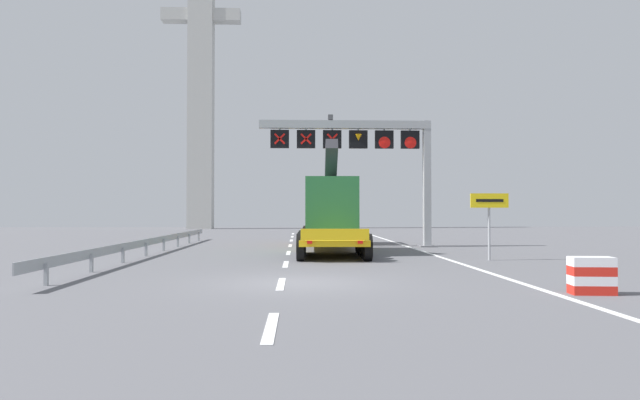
% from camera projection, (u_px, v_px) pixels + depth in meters
% --- Properties ---
extents(ground, '(112.00, 112.00, 0.00)m').
position_uv_depth(ground, '(298.00, 283.00, 15.60)').
color(ground, '#5B5B60').
extents(lane_markings, '(0.20, 42.45, 0.01)m').
position_uv_depth(lane_markings, '(289.00, 249.00, 29.50)').
color(lane_markings, silver).
rests_on(lane_markings, ground).
extents(edge_line_right, '(0.20, 63.00, 0.01)m').
position_uv_depth(edge_line_right, '(422.00, 251.00, 27.83)').
color(edge_line_right, silver).
rests_on(edge_line_right, ground).
extents(overhead_lane_gantry, '(9.89, 0.90, 7.40)m').
position_uv_depth(overhead_lane_gantry, '(366.00, 146.00, 31.31)').
color(overhead_lane_gantry, '#9EA0A5').
rests_on(overhead_lane_gantry, ground).
extents(heavy_haul_truck_yellow, '(3.33, 14.12, 5.30)m').
position_uv_depth(heavy_haul_truck_yellow, '(329.00, 211.00, 29.78)').
color(heavy_haul_truck_yellow, yellow).
rests_on(heavy_haul_truck_yellow, ground).
extents(exit_sign_yellow, '(1.56, 0.15, 2.73)m').
position_uv_depth(exit_sign_yellow, '(489.00, 209.00, 22.71)').
color(exit_sign_yellow, '#9EA0A5').
rests_on(exit_sign_yellow, ground).
extents(crash_barrier_striped, '(1.05, 0.60, 0.90)m').
position_uv_depth(crash_barrier_striped, '(592.00, 276.00, 13.41)').
color(crash_barrier_striped, red).
rests_on(crash_barrier_striped, ground).
extents(guardrail_left, '(0.13, 26.22, 0.76)m').
position_uv_depth(guardrail_left, '(154.00, 242.00, 26.45)').
color(guardrail_left, '#999EA3').
rests_on(guardrail_left, ground).
extents(bridge_pylon_distant, '(9.00, 2.00, 39.61)m').
position_uv_depth(bridge_pylon_distant, '(201.00, 54.00, 64.23)').
color(bridge_pylon_distant, '#B7B7B2').
rests_on(bridge_pylon_distant, ground).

